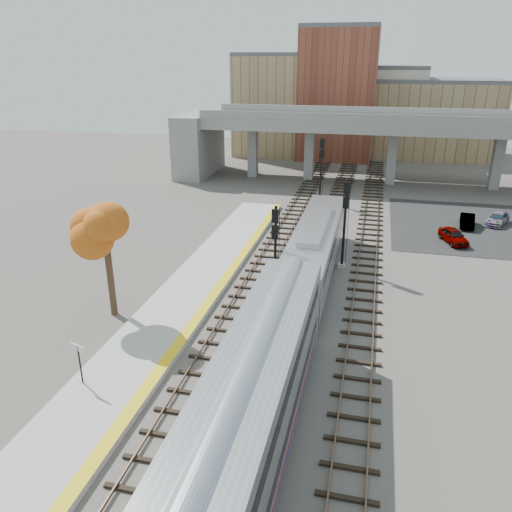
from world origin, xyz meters
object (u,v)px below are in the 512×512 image
at_px(signal_mast_mid, 344,225).
at_px(car_b, 467,221).
at_px(coach, 235,454).
at_px(tree, 104,225).
at_px(car_c, 497,219).
at_px(locomotive, 315,248).
at_px(signal_mast_far, 321,170).
at_px(car_a, 454,236).
at_px(signal_mast_near, 275,256).

xyz_separation_m(signal_mast_mid, car_b, (11.41, 13.38, -2.99)).
bearing_deg(coach, tree, 132.69).
height_order(coach, signal_mast_mid, signal_mast_mid).
bearing_deg(car_c, locomotive, -108.42).
distance_m(coach, signal_mast_far, 43.90).
bearing_deg(signal_mast_mid, car_a, 40.71).
relative_size(coach, car_b, 6.61).
xyz_separation_m(signal_mast_near, tree, (-9.99, -4.28, 2.81)).
distance_m(signal_mast_far, tree, 32.41).
bearing_deg(car_c, coach, -86.85).
bearing_deg(car_b, locomotive, -124.05).
bearing_deg(coach, car_c, 67.34).
height_order(locomotive, tree, tree).
xyz_separation_m(coach, car_b, (13.41, 38.00, -2.13)).
bearing_deg(signal_mast_near, car_a, 48.57).
bearing_deg(signal_mast_far, car_b, -20.64).
xyz_separation_m(car_b, car_c, (3.11, 1.59, -0.04)).
relative_size(locomotive, car_c, 4.75).
relative_size(car_a, car_c, 0.96).
xyz_separation_m(coach, car_a, (11.50, 32.79, -2.10)).
relative_size(signal_mast_far, tree, 0.89).
distance_m(locomotive, signal_mast_near, 5.74).
distance_m(coach, tree, 18.15).
xyz_separation_m(locomotive, signal_mast_far, (-2.10, 21.24, 1.52)).
bearing_deg(tree, signal_mast_far, 71.99).
height_order(signal_mast_mid, car_c, signal_mast_mid).
bearing_deg(car_a, car_c, 34.61).
bearing_deg(locomotive, coach, -90.00).
xyz_separation_m(signal_mast_near, car_b, (15.51, 20.61, -2.74)).
height_order(car_a, car_c, car_a).
xyz_separation_m(coach, signal_mast_mid, (2.00, 24.62, 0.86)).
relative_size(locomotive, tree, 2.28).
distance_m(signal_mast_mid, car_b, 17.84).
height_order(locomotive, car_a, locomotive).
height_order(signal_mast_far, car_a, signal_mast_far).
bearing_deg(tree, signal_mast_mid, 39.25).
relative_size(locomotive, car_b, 5.04).
height_order(coach, car_a, coach).
height_order(signal_mast_near, signal_mast_far, signal_mast_far).
relative_size(tree, car_c, 2.08).
relative_size(coach, tree, 2.99).
xyz_separation_m(signal_mast_near, car_a, (13.60, 15.40, -2.70)).
relative_size(locomotive, signal_mast_near, 2.76).
height_order(signal_mast_near, car_a, signal_mast_near).
relative_size(locomotive, coach, 0.76).
bearing_deg(locomotive, tree, -141.84).
xyz_separation_m(coach, tree, (-12.09, 13.11, 3.41)).
relative_size(coach, signal_mast_near, 3.62).
xyz_separation_m(signal_mast_near, signal_mast_mid, (4.10, 7.23, 0.26)).
relative_size(signal_mast_far, car_c, 1.86).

